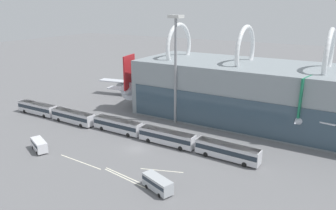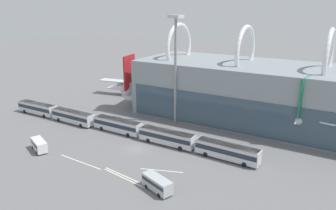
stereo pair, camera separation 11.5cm
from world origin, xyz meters
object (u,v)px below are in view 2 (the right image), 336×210
at_px(shuttle_bus_4, 227,151).
at_px(shuttle_bus_0, 37,108).
at_px(airliner_at_gate_far, 325,103).
at_px(floodlight_mast, 176,53).
at_px(airliner_at_gate_near, 150,80).
at_px(service_van_foreground, 39,144).
at_px(service_van_crossing, 157,183).
at_px(shuttle_bus_2, 118,125).
at_px(shuttle_bus_3, 167,137).
at_px(shuttle_bus_1, 73,116).

bearing_deg(shuttle_bus_4, shuttle_bus_0, -177.13).
bearing_deg(airliner_at_gate_far, floodlight_mast, 128.44).
xyz_separation_m(airliner_at_gate_near, service_van_foreground, (3.38, -47.35, -4.21)).
height_order(shuttle_bus_0, service_van_crossing, shuttle_bus_0).
relative_size(airliner_at_gate_far, service_van_crossing, 6.53).
bearing_deg(service_van_foreground, floodlight_mast, -94.64).
bearing_deg(shuttle_bus_4, service_van_crossing, -106.36).
distance_m(shuttle_bus_0, shuttle_bus_2, 28.07).
distance_m(service_van_foreground, floodlight_mast, 37.86).
bearing_deg(shuttle_bus_2, airliner_at_gate_far, 36.76).
distance_m(airliner_at_gate_near, shuttle_bus_3, 39.85).
bearing_deg(airliner_at_gate_near, shuttle_bus_1, 163.69).
bearing_deg(shuttle_bus_3, shuttle_bus_4, -0.25).
xyz_separation_m(airliner_at_gate_near, shuttle_bus_0, (-17.20, -31.42, -3.72)).
bearing_deg(shuttle_bus_3, shuttle_bus_1, -178.41).
relative_size(shuttle_bus_1, shuttle_bus_2, 1.00).
bearing_deg(airliner_at_gate_near, service_van_foreground, 173.50).
height_order(airliner_at_gate_far, shuttle_bus_3, airliner_at_gate_far).
xyz_separation_m(airliner_at_gate_near, shuttle_bus_1, (-3.17, -31.56, -3.72)).
relative_size(shuttle_bus_0, shuttle_bus_4, 0.99).
height_order(shuttle_bus_1, shuttle_bus_2, same).
distance_m(shuttle_bus_0, service_van_crossing, 53.00).
bearing_deg(airliner_at_gate_far, shuttle_bus_2, 136.79).
distance_m(shuttle_bus_2, shuttle_bus_4, 28.06).
height_order(airliner_at_gate_far, shuttle_bus_0, airliner_at_gate_far).
relative_size(airliner_at_gate_far, shuttle_bus_3, 3.12).
xyz_separation_m(shuttle_bus_2, shuttle_bus_3, (14.03, -0.34, 0.00)).
relative_size(shuttle_bus_4, service_van_crossing, 2.11).
xyz_separation_m(shuttle_bus_3, shuttle_bus_4, (14.03, -0.12, 0.00)).
height_order(service_van_crossing, floodlight_mast, floodlight_mast).
bearing_deg(shuttle_bus_1, service_van_foreground, -66.34).
bearing_deg(airliner_at_gate_near, shuttle_bus_4, -139.12).
bearing_deg(shuttle_bus_1, shuttle_bus_3, 2.50).
relative_size(shuttle_bus_1, service_van_crossing, 2.10).
distance_m(airliner_at_gate_far, service_van_crossing, 51.98).
distance_m(shuttle_bus_3, floodlight_mast, 21.81).
xyz_separation_m(airliner_at_gate_far, service_van_crossing, (-19.62, -47.93, -4.34)).
bearing_deg(shuttle_bus_0, shuttle_bus_1, -0.93).
xyz_separation_m(service_van_foreground, floodlight_mast, (16.08, 29.86, 16.81)).
relative_size(shuttle_bus_4, floodlight_mast, 0.49).
bearing_deg(service_van_foreground, service_van_crossing, -157.26).
xyz_separation_m(shuttle_bus_1, shuttle_bus_2, (14.03, 1.01, 0.00)).
bearing_deg(shuttle_bus_4, airliner_at_gate_far, 68.39).
height_order(airliner_at_gate_near, shuttle_bus_2, airliner_at_gate_near).
distance_m(shuttle_bus_3, service_van_foreground, 27.09).
relative_size(service_van_foreground, service_van_crossing, 0.93).
distance_m(shuttle_bus_1, shuttle_bus_4, 42.10).
height_order(airliner_at_gate_near, service_van_foreground, airliner_at_gate_near).
distance_m(shuttle_bus_1, service_van_crossing, 39.84).
xyz_separation_m(shuttle_bus_2, service_van_foreground, (-7.48, -16.80, -0.48)).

